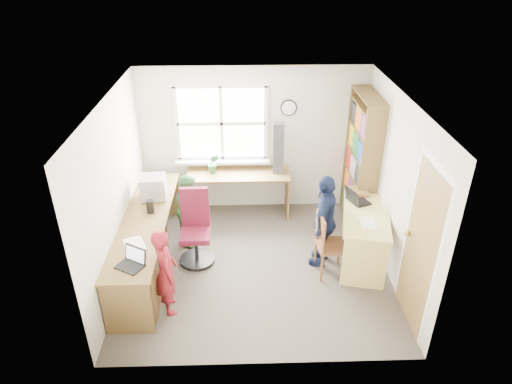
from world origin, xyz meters
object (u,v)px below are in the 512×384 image
person_navy (325,221)px  person_green (190,209)px  person_red (166,272)px  wooden_chair (327,242)px  laptop_left (132,261)px  l_desk (157,253)px  cd_tower (279,148)px  crt_monitor (153,187)px  laptop_right (356,199)px  swivel_chair (196,231)px  right_desk (365,226)px  bookshelf (361,164)px  potted_plant (213,164)px

person_navy → person_green: bearing=-84.4°
person_red → person_green: (0.14, 1.49, -0.02)m
wooden_chair → laptop_left: (-2.40, -0.73, 0.30)m
l_desk → wooden_chair: bearing=2.9°
cd_tower → person_navy: cd_tower is taller
crt_monitor → laptop_right: crt_monitor is taller
cd_tower → person_green: 1.68m
l_desk → laptop_right: laptop_right is taller
crt_monitor → cd_tower: cd_tower is taller
laptop_right → person_green: 2.41m
wooden_chair → crt_monitor: bearing=154.7°
crt_monitor → person_navy: 2.47m
person_green → crt_monitor: bearing=91.2°
swivel_chair → right_desk: bearing=-2.8°
right_desk → bookshelf: bookshelf is taller
cd_tower → wooden_chair: bearing=-65.7°
person_red → swivel_chair: bearing=-31.3°
cd_tower → person_navy: 1.55m
person_green → bookshelf: bearing=-80.1°
crt_monitor → cd_tower: 2.03m
potted_plant → right_desk: bearing=-31.7°
bookshelf → swivel_chair: bearing=-158.7°
l_desk → potted_plant: bearing=69.1°
crt_monitor → potted_plant: 1.14m
laptop_right → cd_tower: bearing=22.3°
person_navy → swivel_chair: bearing=-71.1°
right_desk → potted_plant: (-2.15, 1.33, 0.36)m
wooden_chair → person_green: 2.08m
person_green → person_navy: 1.98m
laptop_left → person_red: bearing=43.6°
right_desk → laptop_right: bearing=117.7°
right_desk → laptop_right: 0.41m
wooden_chair → right_desk: bearing=21.4°
crt_monitor → person_navy: size_ratio=0.27×
l_desk → person_navy: size_ratio=2.17×
potted_plant → wooden_chair: bearing=-45.7°
l_desk → person_navy: (2.24, 0.37, 0.22)m
person_green → person_navy: size_ratio=0.81×
crt_monitor → wooden_chair: bearing=-22.8°
potted_plant → laptop_left: bearing=-109.1°
right_desk → crt_monitor: size_ratio=3.80×
cd_tower → person_green: cd_tower is taller
potted_plant → person_red: bearing=-101.4°
swivel_chair → potted_plant: (0.20, 1.24, 0.45)m
right_desk → cd_tower: (-1.11, 1.33, 0.61)m
wooden_chair → potted_plant: 2.30m
l_desk → wooden_chair: 2.25m
crt_monitor → person_green: person_green is taller
right_desk → bookshelf: bearing=94.6°
person_red → person_navy: 2.22m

